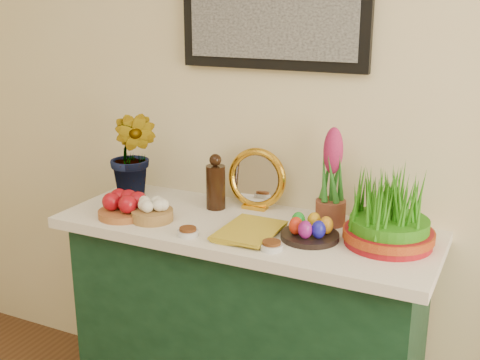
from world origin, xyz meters
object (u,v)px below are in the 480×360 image
Objects in this scene: mirror at (257,179)px; book at (225,226)px; sideboard at (246,334)px; hyacinth_green at (133,140)px; wheatgrass_sabzeh at (390,214)px.

book is at bearing -89.99° from mirror.
sideboard is 5.09× the size of book.
hyacinth_green is at bearing 172.08° from sideboard.
mirror is at bearing 90.48° from book.
wheatgrass_sabzeh is at bearing 13.31° from book.
sideboard is at bearing -11.78° from hyacinth_green.
sideboard is 0.61m from mirror.
wheatgrass_sabzeh is at bearing 3.13° from sideboard.
hyacinth_green is 0.58m from book.
wheatgrass_sabzeh is at bearing -6.44° from hyacinth_green.
hyacinth_green is 1.59× the size of wheatgrass_sabzeh.
book is at bearing -167.16° from wheatgrass_sabzeh.
hyacinth_green is (-0.55, 0.08, 0.71)m from sideboard.
wheatgrass_sabzeh is at bearing -14.98° from mirror.
sideboard is 0.90m from hyacinth_green.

